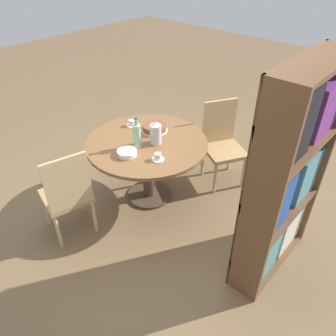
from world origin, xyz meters
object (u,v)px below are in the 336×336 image
at_px(chair_a, 67,194).
at_px(chair_b, 222,142).
at_px(cake_main, 154,128).
at_px(cup_a, 132,123).
at_px(coffee_pot, 156,134).
at_px(water_bottle, 137,135).
at_px(bookshelf, 284,184).
at_px(cup_b, 158,157).

height_order(chair_a, chair_b, same).
distance_m(chair_b, cake_main, 0.82).
relative_size(chair_b, cup_a, 8.04).
height_order(chair_a, coffee_pot, same).
bearing_deg(cake_main, water_bottle, 16.30).
bearing_deg(cup_a, bookshelf, 88.74).
bearing_deg(coffee_pot, cake_main, -133.00).
bearing_deg(cup_a, chair_a, 11.00).
xyz_separation_m(water_bottle, cup_a, (-0.26, -0.36, -0.10)).
height_order(chair_a, cup_a, chair_a).
bearing_deg(cake_main, bookshelf, 85.31).
distance_m(chair_b, bookshelf, 1.32).
distance_m(chair_a, water_bottle, 0.86).
bearing_deg(bookshelf, cup_a, 88.74).
bearing_deg(chair_b, water_bottle, -172.01).
relative_size(bookshelf, cup_a, 15.37).
bearing_deg(coffee_pot, cup_a, -100.96).
height_order(bookshelf, coffee_pot, bookshelf).
bearing_deg(cup_a, water_bottle, 54.48).
xyz_separation_m(bookshelf, cup_a, (-0.04, -1.78, -0.12)).
distance_m(coffee_pot, cup_a, 0.46).
bearing_deg(coffee_pot, water_bottle, -25.69).
distance_m(coffee_pot, cup_b, 0.31).
xyz_separation_m(coffee_pot, cup_a, (-0.09, -0.45, -0.08)).
xyz_separation_m(coffee_pot, cup_b, (0.20, 0.22, -0.08)).
bearing_deg(cake_main, chair_b, 141.37).
height_order(chair_a, cup_b, chair_a).
xyz_separation_m(cup_a, cup_b, (0.29, 0.67, 0.00)).
xyz_separation_m(bookshelf, cup_b, (0.25, -1.11, -0.12)).
height_order(chair_b, water_bottle, water_bottle).
bearing_deg(chair_b, coffee_pot, -171.18).
bearing_deg(cup_a, chair_b, 132.80).
height_order(cake_main, cup_a, cake_main).
distance_m(bookshelf, cup_a, 1.78).
relative_size(chair_a, water_bottle, 2.96).
height_order(chair_a, water_bottle, water_bottle).
distance_m(chair_b, coffee_pot, 0.91).
bearing_deg(chair_a, chair_b, 176.77).
xyz_separation_m(water_bottle, cup_b, (0.03, 0.30, -0.10)).
height_order(bookshelf, water_bottle, bookshelf).
height_order(water_bottle, cup_b, water_bottle).
bearing_deg(chair_a, cake_main, -168.74).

